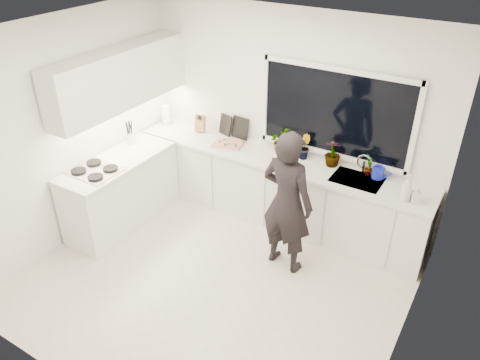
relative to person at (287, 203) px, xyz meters
The scene contains 25 objects.
floor 1.22m from the person, 128.16° to the right, with size 4.00×3.50×0.02m, color beige.
wall_back 1.30m from the person, 116.22° to the left, with size 4.00×0.02×2.70m, color white.
wall_left 2.68m from the person, 165.07° to the right, with size 0.02×3.50×2.70m, color white.
wall_right 1.70m from the person, 24.66° to the right, with size 0.02×3.50×2.70m, color white.
ceiling 2.05m from the person, 128.16° to the right, with size 4.00×3.50×0.02m, color white.
window 1.26m from the person, 86.33° to the left, with size 1.80×0.02×1.00m, color black.
base_cabinets_back 1.03m from the person, 124.62° to the left, with size 3.92×0.58×0.88m, color white.
base_cabinets_left 2.27m from the person, behind, with size 0.58×1.60×0.88m, color white.
countertop_back 0.93m from the person, 124.97° to the left, with size 3.94×0.62×0.04m, color silver.
countertop_left 2.23m from the person, behind, with size 0.62×1.60×0.04m, color silver.
upper_cabinets 2.53m from the person, behind, with size 0.34×2.10×0.70m, color white.
sink 0.93m from the person, 56.17° to the left, with size 0.58×0.42×0.14m, color silver.
faucet 1.11m from the person, 61.98° to the left, with size 0.03×0.03×0.22m, color silver.
stovetop 2.33m from the person, 163.03° to the right, with size 0.56×0.48×0.03m, color black.
person is the anchor object (origin of this frame).
pizza_tray 1.44m from the person, 149.04° to the left, with size 0.41×0.30×0.03m, color silver.
pizza 1.45m from the person, 149.04° to the left, with size 0.37×0.27×0.01m, color red.
watering_can 1.17m from the person, 52.94° to the left, with size 0.14×0.14×0.13m, color #1320B9.
paper_towel_roll 2.54m from the person, 159.90° to the left, with size 0.11×0.11×0.26m, color white.
knife_block 2.03m from the person, 153.25° to the left, with size 0.13×0.10×0.22m, color olive.
utensil_crock 2.39m from the person, behind, with size 0.13×0.13×0.16m, color silver.
picture_frame_large 1.78m from the person, 145.17° to the left, with size 0.22×0.02×0.28m, color black.
picture_frame_small 1.60m from the person, 140.25° to the left, with size 0.25×0.02×0.30m, color black.
herb_plants 0.98m from the person, 102.16° to the left, with size 1.43×0.36×0.34m.
soap_bottles 1.30m from the person, 28.88° to the left, with size 0.24×0.15×0.30m.
Camera 1 is at (2.32, -3.24, 3.68)m, focal length 35.00 mm.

